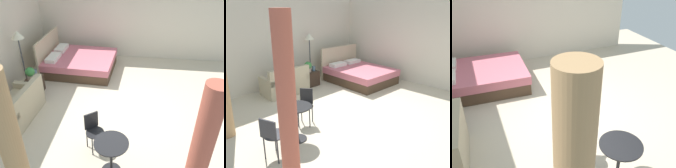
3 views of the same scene
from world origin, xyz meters
TOP-DOWN VIEW (x-y plane):
  - ground_plane at (0.00, 0.00)m, footprint 9.39×9.68m
  - wall_right at (3.19, 0.00)m, footprint 0.12×6.68m
  - bed at (1.87, 1.68)m, footprint 1.85×2.25m
  - balcony_table at (-2.00, 0.10)m, footprint 0.63×0.63m
  - cafe_chair_near_window at (-1.41, 0.54)m, footprint 0.52×0.52m

SIDE VIEW (x-z plane):
  - ground_plane at x=0.00m, z-range -0.02..0.00m
  - bed at x=1.87m, z-range -0.29..0.86m
  - cafe_chair_near_window at x=-1.41m, z-range 0.09..0.92m
  - balcony_table at x=-2.00m, z-range 0.14..0.89m
  - wall_right at x=3.19m, z-range 0.00..2.90m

